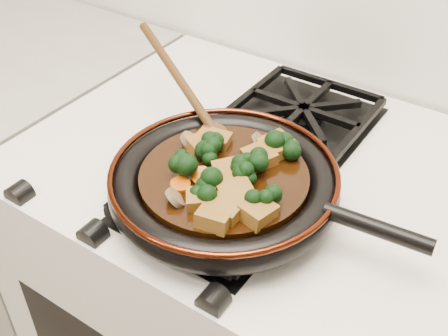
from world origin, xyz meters
The scene contains 32 objects.
stove centered at (0.00, 1.69, 0.45)m, with size 0.76×0.60×0.90m, color silver.
burner_grate_front centered at (0.00, 1.55, 0.91)m, with size 0.23×0.23×0.03m, color black, non-canonical shape.
burner_grate_back centered at (0.00, 1.83, 0.91)m, with size 0.23×0.23×0.03m, color black, non-canonical shape.
skillet centered at (0.01, 1.56, 0.94)m, with size 0.45×0.33×0.05m.
braising_sauce centered at (0.01, 1.56, 0.95)m, with size 0.24×0.24×0.02m, color black.
tofu_cube_0 centered at (0.06, 1.48, 0.97)m, with size 0.04×0.04×0.02m, color brown.
tofu_cube_1 centered at (-0.04, 1.62, 0.97)m, with size 0.04×0.03×0.02m, color brown.
tofu_cube_2 centered at (0.02, 1.50, 0.97)m, with size 0.04×0.03×0.02m, color brown.
tofu_cube_3 centered at (0.05, 1.65, 0.97)m, with size 0.04×0.04×0.02m, color brown.
tofu_cube_4 centered at (0.10, 1.52, 0.97)m, with size 0.04×0.04×0.02m, color brown.
tofu_cube_5 centered at (0.06, 1.53, 0.97)m, with size 0.04×0.04×0.02m, color brown.
tofu_cube_6 centered at (0.06, 1.50, 0.97)m, with size 0.04×0.04×0.02m, color brown.
tofu_cube_7 centered at (0.04, 1.61, 0.97)m, with size 0.04×0.04×0.02m, color brown.
tofu_cube_8 centered at (-0.05, 1.61, 0.97)m, with size 0.03×0.03×0.02m, color brown.
tofu_cube_9 centered at (0.02, 1.56, 0.97)m, with size 0.04×0.04×0.02m, color brown.
tofu_cube_10 centered at (-0.05, 1.59, 0.97)m, with size 0.04×0.04×0.02m, color brown.
broccoli_floret_0 centered at (0.04, 1.60, 0.97)m, with size 0.06×0.06×0.05m, color black, non-canonical shape.
broccoli_floret_1 centered at (0.06, 1.64, 0.97)m, with size 0.06×0.06×0.06m, color black, non-canonical shape.
broccoli_floret_2 centered at (0.04, 1.56, 0.97)m, with size 0.06×0.06×0.06m, color black, non-canonical shape.
broccoli_floret_3 centered at (-0.03, 1.59, 0.97)m, with size 0.06×0.06×0.05m, color black, non-canonical shape.
broccoli_floret_4 centered at (0.02, 1.51, 0.97)m, with size 0.06×0.06×0.05m, color black, non-canonical shape.
broccoli_floret_5 centered at (0.09, 1.54, 0.97)m, with size 0.05×0.05×0.05m, color black, non-canonical shape.
broccoli_floret_6 centered at (-0.03, 1.53, 0.97)m, with size 0.06×0.06×0.06m, color black, non-canonical shape.
broccoli_floret_7 centered at (-0.03, 1.57, 0.97)m, with size 0.05×0.05×0.05m, color black, non-canonical shape.
carrot_coin_0 centered at (-0.01, 1.54, 0.96)m, with size 0.03×0.03×0.01m, color #B34604.
carrot_coin_1 centered at (0.02, 1.51, 0.96)m, with size 0.03×0.03×0.01m, color #B34604.
carrot_coin_2 centered at (-0.02, 1.51, 0.96)m, with size 0.03×0.03×0.01m, color #B34604.
carrot_coin_3 centered at (0.07, 1.50, 0.96)m, with size 0.03×0.03×0.01m, color #B34604.
mushroom_slice_0 centered at (-0.01, 1.48, 0.97)m, with size 0.03×0.03×0.01m, color brown.
mushroom_slice_1 centered at (-0.07, 1.59, 0.97)m, with size 0.03×0.03×0.01m, color brown.
mushroom_slice_2 centered at (0.02, 1.65, 0.97)m, with size 0.03×0.03×0.01m, color brown.
wooden_spoon centered at (-0.13, 1.67, 0.98)m, with size 0.16×0.10×0.28m.
Camera 1 is at (0.35, 1.06, 1.45)m, focal length 45.00 mm.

